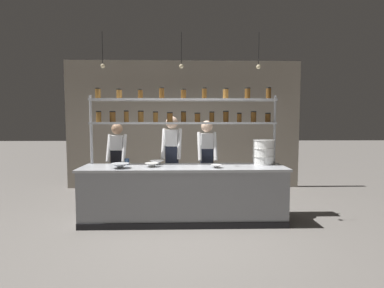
% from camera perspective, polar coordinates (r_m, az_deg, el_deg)
% --- Properties ---
extents(ground_plane, '(40.00, 40.00, 0.00)m').
position_cam_1_polar(ground_plane, '(5.13, -1.58, -14.50)').
color(ground_plane, slate).
extents(back_wall, '(5.74, 0.12, 3.12)m').
position_cam_1_polar(back_wall, '(7.42, -1.59, 3.64)').
color(back_wall, '#9E9384').
rests_on(back_wall, ground_plane).
extents(prep_counter, '(3.34, 0.76, 0.92)m').
position_cam_1_polar(prep_counter, '(5.00, -1.59, -9.52)').
color(prep_counter, gray).
rests_on(prep_counter, ground_plane).
extents(spice_shelf_unit, '(3.22, 0.28, 2.24)m').
position_cam_1_polar(spice_shelf_unit, '(5.18, -1.62, 5.78)').
color(spice_shelf_unit, '#ADAFB5').
rests_on(spice_shelf_unit, ground_plane).
extents(chef_left, '(0.37, 0.29, 1.62)m').
position_cam_1_polar(chef_left, '(5.80, -14.00, -3.01)').
color(chef_left, black).
rests_on(chef_left, ground_plane).
extents(chef_center, '(0.39, 0.32, 1.75)m').
position_cam_1_polar(chef_center, '(5.48, -3.83, -2.38)').
color(chef_center, black).
rests_on(chef_center, ground_plane).
extents(chef_right, '(0.38, 0.30, 1.67)m').
position_cam_1_polar(chef_right, '(5.58, 2.84, -2.81)').
color(chef_right, black).
rests_on(chef_right, ground_plane).
extents(container_stack, '(0.37, 0.37, 0.42)m').
position_cam_1_polar(container_stack, '(5.30, 13.43, -1.45)').
color(container_stack, white).
rests_on(container_stack, prep_counter).
extents(prep_bowl_near_left, '(0.18, 0.18, 0.05)m').
position_cam_1_polar(prep_bowl_near_left, '(4.78, 4.65, -4.26)').
color(prep_bowl_near_left, white).
rests_on(prep_bowl_near_left, prep_counter).
extents(prep_bowl_center_front, '(0.29, 0.29, 0.08)m').
position_cam_1_polar(prep_bowl_center_front, '(4.85, -13.52, -4.07)').
color(prep_bowl_center_front, '#B2B7BC').
rests_on(prep_bowl_center_front, prep_counter).
extents(prep_bowl_center_back, '(0.25, 0.25, 0.07)m').
position_cam_1_polar(prep_bowl_center_back, '(5.17, -6.70, -3.50)').
color(prep_bowl_center_back, white).
rests_on(prep_bowl_center_back, prep_counter).
extents(prep_bowl_near_right, '(0.24, 0.24, 0.06)m').
position_cam_1_polar(prep_bowl_near_right, '(4.90, -7.64, -3.97)').
color(prep_bowl_near_right, silver).
rests_on(prep_bowl_near_right, prep_counter).
extents(serving_cup_front, '(0.08, 0.08, 0.10)m').
position_cam_1_polar(serving_cup_front, '(5.26, -12.29, -3.25)').
color(serving_cup_front, '#334C70').
rests_on(serving_cup_front, prep_counter).
extents(pendant_light_row, '(2.55, 0.07, 0.57)m').
position_cam_1_polar(pendant_light_row, '(4.93, -2.07, 14.85)').
color(pendant_light_row, black).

